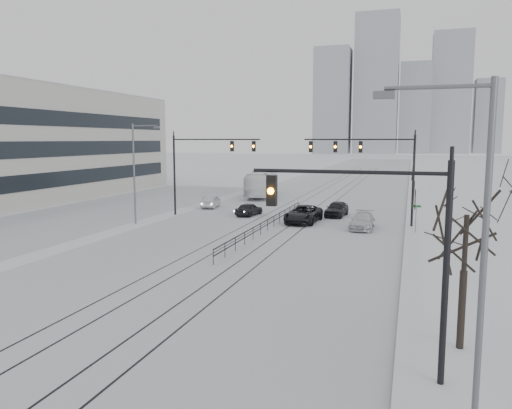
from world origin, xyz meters
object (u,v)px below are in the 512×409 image
(traffic_mast_near, at_px, (391,240))
(bare_tree, at_px, (466,229))
(sedan_nb_front, at_px, (303,214))
(box_truck, at_px, (261,184))
(sedan_sb_outer, at_px, (211,202))
(sedan_nb_right, at_px, (362,221))
(sedan_nb_far, at_px, (337,209))
(sedan_sb_inner, at_px, (249,209))

(traffic_mast_near, bearing_deg, bare_tree, 51.24)
(sedan_nb_front, height_order, box_truck, box_truck)
(sedan_sb_outer, xyz_separation_m, sedan_nb_front, (12.00, -6.87, 0.11))
(sedan_nb_front, xyz_separation_m, sedan_nb_right, (5.48, -1.65, -0.10))
(bare_tree, relative_size, box_truck, 0.50)
(traffic_mast_near, height_order, sedan_nb_right, traffic_mast_near)
(sedan_sb_outer, bearing_deg, sedan_nb_far, 162.12)
(bare_tree, xyz_separation_m, sedan_nb_far, (-8.83, 30.70, -3.74))
(bare_tree, relative_size, sedan_sb_outer, 1.49)
(sedan_sb_outer, xyz_separation_m, box_truck, (2.17, 12.54, 1.03))
(sedan_sb_inner, height_order, box_truck, box_truck)
(sedan_nb_right, xyz_separation_m, sedan_nb_far, (-3.11, 6.38, 0.07))
(bare_tree, bearing_deg, sedan_nb_far, 106.05)
(box_truck, bearing_deg, traffic_mast_near, 102.04)
(traffic_mast_near, relative_size, sedan_nb_right, 1.49)
(sedan_sb_outer, relative_size, box_truck, 0.33)
(traffic_mast_near, xyz_separation_m, sedan_sb_outer, (-20.79, 35.84, -3.89))
(sedan_nb_far, xyz_separation_m, box_truck, (-12.20, 14.68, 0.95))
(traffic_mast_near, bearing_deg, box_truck, 111.05)
(sedan_nb_right, xyz_separation_m, box_truck, (-15.31, 21.06, 1.02))
(sedan_nb_front, distance_m, sedan_nb_right, 5.72)
(sedan_nb_right, distance_m, sedan_nb_far, 7.10)
(traffic_mast_near, distance_m, sedan_nb_right, 27.79)
(bare_tree, distance_m, sedan_sb_outer, 40.39)
(bare_tree, relative_size, sedan_sb_inner, 1.60)
(traffic_mast_near, distance_m, sedan_nb_front, 30.51)
(sedan_sb_outer, relative_size, sedan_nb_far, 0.93)
(sedan_nb_front, distance_m, sedan_nb_far, 5.29)
(sedan_sb_outer, relative_size, sedan_nb_front, 0.73)
(sedan_nb_front, relative_size, sedan_nb_far, 1.29)
(traffic_mast_near, xyz_separation_m, box_truck, (-18.62, 48.38, -2.86))
(sedan_nb_far, bearing_deg, sedan_sb_inner, -160.59)
(sedan_sb_outer, distance_m, sedan_nb_far, 14.53)
(bare_tree, height_order, box_truck, bare_tree)
(sedan_sb_outer, distance_m, box_truck, 12.77)
(sedan_nb_far, relative_size, box_truck, 0.36)
(traffic_mast_near, relative_size, sedan_nb_front, 1.24)
(sedan_sb_inner, bearing_deg, bare_tree, 130.39)
(sedan_nb_right, bearing_deg, sedan_sb_outer, 154.32)
(box_truck, bearing_deg, sedan_nb_front, 107.86)
(sedan_sb_outer, relative_size, sedan_nb_right, 0.87)
(sedan_nb_front, xyz_separation_m, box_truck, (-9.83, 19.41, 0.92))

